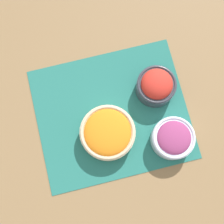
{
  "coord_description": "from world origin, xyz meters",
  "views": [
    {
      "loc": [
        0.05,
        0.18,
        1.01
      ],
      "look_at": [
        0.0,
        0.0,
        0.03
      ],
      "focal_mm": 50.0,
      "sensor_mm": 36.0,
      "label": 1
    }
  ],
  "objects": [
    {
      "name": "tomato_bowl",
      "position": [
        -0.16,
        -0.05,
        0.05
      ],
      "size": [
        0.13,
        0.13,
        0.09
      ],
      "color": "#333842",
      "rests_on": "placemat"
    },
    {
      "name": "placemat",
      "position": [
        0.0,
        0.0,
        0.0
      ],
      "size": [
        0.49,
        0.42,
        0.0
      ],
      "color": "#236B60",
      "rests_on": "ground_plane"
    },
    {
      "name": "onion_bowl",
      "position": [
        -0.16,
        0.13,
        0.04
      ],
      "size": [
        0.13,
        0.13,
        0.07
      ],
      "color": "silver",
      "rests_on": "placemat"
    },
    {
      "name": "ground_plane",
      "position": [
        0.0,
        0.0,
        0.0
      ],
      "size": [
        3.0,
        3.0,
        0.0
      ],
      "primitive_type": "plane",
      "color": "olive"
    },
    {
      "name": "carrot_bowl",
      "position": [
        0.03,
        0.06,
        0.04
      ],
      "size": [
        0.17,
        0.17,
        0.07
      ],
      "color": "beige",
      "rests_on": "placemat"
    }
  ]
}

